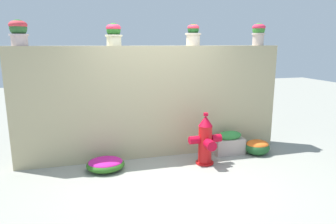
{
  "coord_description": "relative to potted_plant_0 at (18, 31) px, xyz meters",
  "views": [
    {
      "loc": [
        -1.28,
        -4.2,
        2.07
      ],
      "look_at": [
        0.22,
        1.08,
        0.85
      ],
      "focal_mm": 33.18,
      "sensor_mm": 36.0,
      "label": 1
    }
  ],
  "objects": [
    {
      "name": "fire_hydrant",
      "position": [
        2.91,
        -0.74,
        -1.84
      ],
      "size": [
        0.58,
        0.47,
        0.91
      ],
      "color": "red",
      "rests_on": "ground"
    },
    {
      "name": "potted_plant_0",
      "position": [
        0.0,
        0.0,
        0.0
      ],
      "size": [
        0.29,
        0.29,
        0.41
      ],
      "color": "beige",
      "rests_on": "stone_wall"
    },
    {
      "name": "planter_box",
      "position": [
        3.54,
        -0.4,
        -2.04
      ],
      "size": [
        0.57,
        0.26,
        0.45
      ],
      "color": "#B2A097",
      "rests_on": "ground"
    },
    {
      "name": "flower_bush_left",
      "position": [
        1.21,
        -0.54,
        -2.15
      ],
      "size": [
        0.63,
        0.57,
        0.21
      ],
      "color": "#2C611E",
      "rests_on": "ground"
    },
    {
      "name": "stone_wall",
      "position": [
        2.17,
        0.0,
        -1.25
      ],
      "size": [
        4.86,
        0.35,
        2.03
      ],
      "primitive_type": "cube",
      "color": "tan",
      "rests_on": "ground"
    },
    {
      "name": "potted_plant_1",
      "position": [
        1.48,
        0.01,
        -0.03
      ],
      "size": [
        0.29,
        0.29,
        0.38
      ],
      "color": "beige",
      "rests_on": "stone_wall"
    },
    {
      "name": "flower_bush_right",
      "position": [
        4.06,
        -0.55,
        -2.11
      ],
      "size": [
        0.47,
        0.43,
        0.29
      ],
      "color": "#205328",
      "rests_on": "ground"
    },
    {
      "name": "potted_plant_3",
      "position": [
        4.25,
        -0.03,
        0.02
      ],
      "size": [
        0.25,
        0.25,
        0.42
      ],
      "color": "beige",
      "rests_on": "stone_wall"
    },
    {
      "name": "ground_plane",
      "position": [
        2.17,
        -1.28,
        -2.26
      ],
      "size": [
        24.0,
        24.0,
        0.0
      ],
      "primitive_type": "plane",
      "color": "gray"
    },
    {
      "name": "potted_plant_2",
      "position": [
        2.93,
        0.03,
        -0.03
      ],
      "size": [
        0.29,
        0.29,
        0.39
      ],
      "color": "beige",
      "rests_on": "stone_wall"
    }
  ]
}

